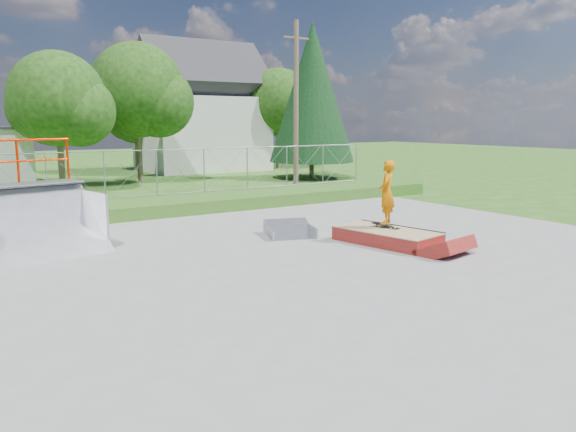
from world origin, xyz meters
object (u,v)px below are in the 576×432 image
(quarter_pipe, at_px, (37,198))
(flat_bank_ramp, at_px, (290,230))
(grind_box, at_px, (387,237))
(skater, at_px, (387,195))

(quarter_pipe, bearing_deg, flat_bank_ramp, -25.21)
(grind_box, distance_m, flat_bank_ramp, 2.87)
(quarter_pipe, height_order, skater, quarter_pipe)
(grind_box, distance_m, quarter_pipe, 9.22)
(flat_bank_ramp, distance_m, skater, 3.02)
(grind_box, bearing_deg, skater, 43.70)
(quarter_pipe, distance_m, skater, 9.18)
(flat_bank_ramp, relative_size, skater, 0.80)
(grind_box, relative_size, quarter_pipe, 1.06)
(grind_box, xyz_separation_m, quarter_pipe, (-8.23, 3.98, 1.24))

